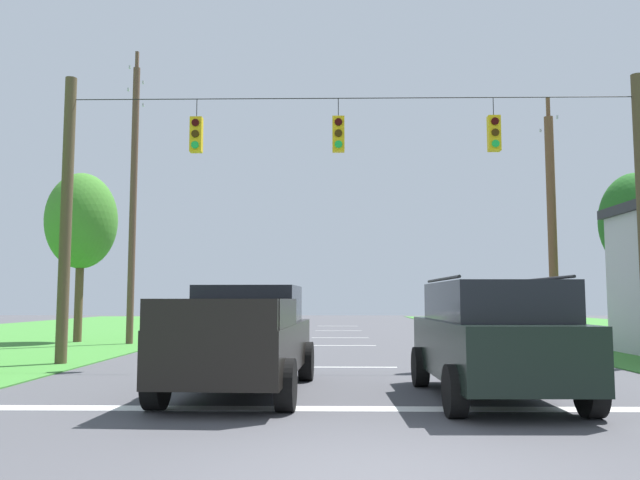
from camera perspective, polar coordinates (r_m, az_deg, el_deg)
ground_plane at (r=6.38m, az=4.85°, el=-20.72°), size 120.00×120.00×0.00m
stop_bar_stripe at (r=10.15m, az=3.34°, el=-14.92°), size 12.60×0.45×0.01m
lane_dash_0 at (r=16.09m, az=2.45°, el=-11.37°), size 2.50×0.15×0.01m
lane_dash_1 at (r=23.46m, az=1.98°, el=-9.47°), size 2.50×0.15×0.01m
lane_dash_2 at (r=28.11m, az=1.82°, el=-8.78°), size 2.50×0.15×0.01m
lane_dash_3 at (r=34.30m, az=1.66°, el=-8.16°), size 2.50×0.15×0.01m
lane_dash_4 at (r=40.20m, az=1.56°, el=-7.75°), size 2.50×0.15×0.01m
overhead_signal_span at (r=16.70m, az=2.80°, el=3.19°), size 15.48×0.31×7.66m
pickup_truck at (r=11.83m, az=-6.87°, el=-8.83°), size 2.48×5.49×1.95m
suv_black at (r=11.24m, az=15.24°, el=-8.39°), size 2.26×4.82×2.05m
distant_car_crossing_white at (r=30.84m, az=-7.27°, el=-6.98°), size 4.44×2.32×1.52m
utility_pole_mid_right at (r=25.16m, az=20.17°, el=1.23°), size 0.33×1.92×9.33m
utility_pole_near_left at (r=25.27m, az=-16.46°, el=4.03°), size 0.26×1.96×11.32m
tree_roadside_far_right at (r=26.88m, az=-20.69°, el=1.56°), size 2.77×2.77×6.71m
tree_roadside_left at (r=25.27m, az=26.57°, el=1.41°), size 2.53×2.53×6.21m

